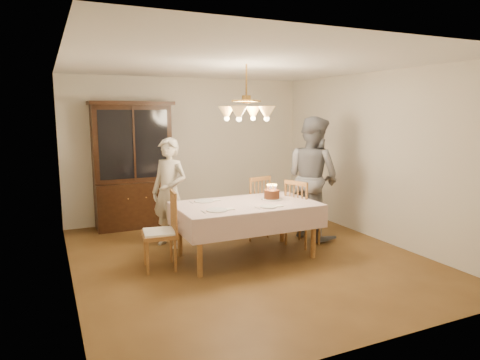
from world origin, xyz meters
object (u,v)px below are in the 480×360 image
dining_table (246,209)px  birthday_cake (272,195)px  china_hutch (133,167)px  chair_far_side (253,210)px  elderly_woman (169,193)px

dining_table → birthday_cake: birthday_cake is taller
dining_table → china_hutch: china_hutch is taller
dining_table → chair_far_side: 0.98m
china_hutch → birthday_cake: 2.66m
dining_table → birthday_cake: bearing=11.1°
china_hutch → elderly_woman: china_hutch is taller
chair_far_side → dining_table: bearing=-122.0°
dining_table → elderly_woman: size_ratio=1.17×
elderly_woman → birthday_cake: bearing=19.1°
chair_far_side → elderly_woman: size_ratio=0.62×
dining_table → chair_far_side: chair_far_side is taller
birthday_cake → dining_table: bearing=-168.9°
dining_table → birthday_cake: 0.47m
elderly_woman → birthday_cake: size_ratio=5.39×
dining_table → elderly_woman: elderly_woman is taller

